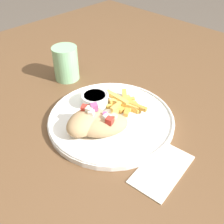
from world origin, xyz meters
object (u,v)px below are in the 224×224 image
Objects in this scene: pita_sandwich_far at (86,121)px; water_glass at (66,65)px; fries_pile at (125,104)px; plate at (112,120)px; sauce_ramekin at (95,99)px; pita_sandwich_near at (104,125)px.

water_glass is (0.13, 0.24, 0.01)m from pita_sandwich_far.
fries_pile is (0.13, -0.00, -0.02)m from pita_sandwich_far.
pita_sandwich_far is 0.89× the size of fries_pile.
pita_sandwich_far reaches higher than fries_pile.
plate is 0.06m from fries_pile.
plate is at bearing -97.38° from sauce_ramekin.
water_glass is at bearing 77.82° from plate.
pita_sandwich_near reaches higher than plate.
fries_pile is 1.73× the size of sauce_ramekin.
fries_pile reaches higher than plate.
fries_pile is (0.11, 0.03, -0.01)m from pita_sandwich_near.
pita_sandwich_far reaches higher than plate.
fries_pile is 0.25m from water_glass.
plate is at bearing -170.82° from fries_pile.
water_glass reaches higher than pita_sandwich_far.
fries_pile is at bearing 47.42° from pita_sandwich_near.
fries_pile is at bearing -7.84° from pita_sandwich_far.
sauce_ramekin is (0.06, 0.10, -0.00)m from pita_sandwich_near.
pita_sandwich_far is at bearing -143.81° from sauce_ramekin.
water_glass reaches higher than plate.
sauce_ramekin reaches higher than fries_pile.
pita_sandwich_near is 0.29m from water_glass.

